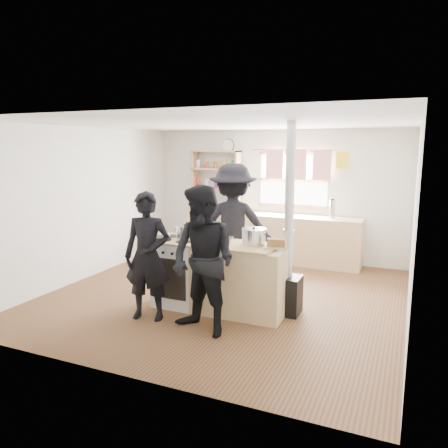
# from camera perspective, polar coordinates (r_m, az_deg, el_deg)

# --- Properties ---
(ground) EXTENTS (5.00, 5.00, 0.01)m
(ground) POSITION_cam_1_polar(r_m,az_deg,el_deg) (6.57, 0.10, -9.36)
(ground) COLOR brown
(ground) RESTS_ON ground
(back_counter) EXTENTS (3.40, 0.55, 0.90)m
(back_counter) POSITION_cam_1_polar(r_m,az_deg,el_deg) (8.46, 6.07, -1.76)
(back_counter) COLOR tan
(back_counter) RESTS_ON ground
(shelving_unit) EXTENTS (1.00, 0.28, 1.20)m
(shelving_unit) POSITION_cam_1_polar(r_m,az_deg,el_deg) (8.84, -1.03, 5.77)
(shelving_unit) COLOR tan
(shelving_unit) RESTS_ON back_counter
(thermos) EXTENTS (0.10, 0.10, 0.33)m
(thermos) POSITION_cam_1_polar(r_m,az_deg,el_deg) (8.09, 13.94, 1.88)
(thermos) COLOR silver
(thermos) RESTS_ON back_counter
(cooking_island) EXTENTS (1.97, 0.64, 0.93)m
(cooking_island) POSITION_cam_1_polar(r_m,az_deg,el_deg) (5.89, -0.74, -6.87)
(cooking_island) COLOR silver
(cooking_island) RESTS_ON ground
(skillet_greens) EXTENTS (0.37, 0.37, 0.05)m
(skillet_greens) POSITION_cam_1_polar(r_m,az_deg,el_deg) (5.99, -8.10, -1.81)
(skillet_greens) COLOR black
(skillet_greens) RESTS_ON cooking_island
(roast_tray) EXTENTS (0.39, 0.31, 0.06)m
(roast_tray) POSITION_cam_1_polar(r_m,az_deg,el_deg) (5.80, -0.66, -2.04)
(roast_tray) COLOR silver
(roast_tray) RESTS_ON cooking_island
(stockpot_stove) EXTENTS (0.25, 0.25, 0.20)m
(stockpot_stove) POSITION_cam_1_polar(r_m,az_deg,el_deg) (6.05, -5.14, -1.04)
(stockpot_stove) COLOR #BABABD
(stockpot_stove) RESTS_ON cooking_island
(stockpot_counter) EXTENTS (0.32, 0.32, 0.23)m
(stockpot_counter) POSITION_cam_1_polar(r_m,az_deg,el_deg) (5.67, 3.92, -1.63)
(stockpot_counter) COLOR silver
(stockpot_counter) RESTS_ON cooking_island
(bread_board) EXTENTS (0.32, 0.26, 0.12)m
(bread_board) POSITION_cam_1_polar(r_m,az_deg,el_deg) (5.50, 6.79, -2.62)
(bread_board) COLOR tan
(bread_board) RESTS_ON cooking_island
(flue_heater) EXTENTS (0.35, 0.35, 2.50)m
(flue_heater) POSITION_cam_1_polar(r_m,az_deg,el_deg) (5.78, 8.33, -5.44)
(flue_heater) COLOR black
(flue_heater) RESTS_ON ground
(person_near_left) EXTENTS (0.67, 0.51, 1.64)m
(person_near_left) POSITION_cam_1_polar(r_m,az_deg,el_deg) (5.60, -9.98, -4.18)
(person_near_left) COLOR black
(person_near_left) RESTS_ON ground
(person_near_right) EXTENTS (1.01, 0.88, 1.76)m
(person_near_right) POSITION_cam_1_polar(r_m,az_deg,el_deg) (5.06, -2.71, -4.86)
(person_near_right) COLOR black
(person_near_right) RESTS_ON ground
(person_far) EXTENTS (1.42, 1.11, 1.93)m
(person_far) POSITION_cam_1_polar(r_m,az_deg,el_deg) (6.74, 1.19, -0.30)
(person_far) COLOR black
(person_far) RESTS_ON ground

